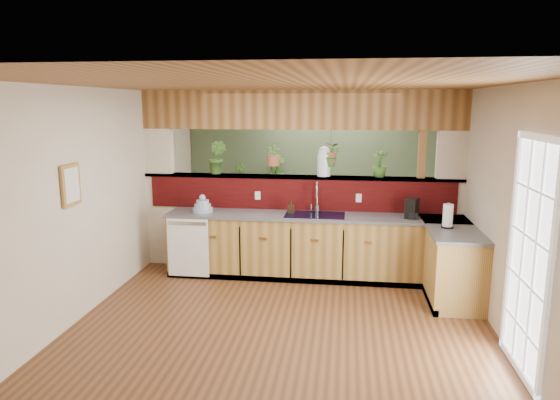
# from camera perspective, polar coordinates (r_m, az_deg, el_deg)

# --- Properties ---
(ground) EXTENTS (4.60, 7.00, 0.01)m
(ground) POSITION_cam_1_polar(r_m,az_deg,el_deg) (6.27, 0.98, -11.64)
(ground) COLOR #57331A
(ground) RESTS_ON ground
(ceiling) EXTENTS (4.60, 7.00, 0.01)m
(ceiling) POSITION_cam_1_polar(r_m,az_deg,el_deg) (5.79, 1.06, 12.83)
(ceiling) COLOR brown
(ceiling) RESTS_ON ground
(wall_back) EXTENTS (4.60, 0.02, 2.60)m
(wall_back) POSITION_cam_1_polar(r_m,az_deg,el_deg) (9.34, 3.50, 4.10)
(wall_back) COLOR beige
(wall_back) RESTS_ON ground
(wall_front) EXTENTS (4.60, 0.02, 2.60)m
(wall_front) POSITION_cam_1_polar(r_m,az_deg,el_deg) (2.60, -8.22, -14.44)
(wall_front) COLOR beige
(wall_front) RESTS_ON ground
(wall_left) EXTENTS (0.02, 7.00, 2.60)m
(wall_left) POSITION_cam_1_polar(r_m,az_deg,el_deg) (6.57, -19.35, 0.60)
(wall_left) COLOR beige
(wall_left) RESTS_ON ground
(wall_right) EXTENTS (0.02, 7.00, 2.60)m
(wall_right) POSITION_cam_1_polar(r_m,az_deg,el_deg) (6.08, 23.08, -0.44)
(wall_right) COLOR beige
(wall_right) RESTS_ON ground
(pass_through_partition) EXTENTS (4.60, 0.21, 2.60)m
(pass_through_partition) POSITION_cam_1_polar(r_m,az_deg,el_deg) (7.23, 2.48, 1.24)
(pass_through_partition) COLOR beige
(pass_through_partition) RESTS_ON ground
(pass_through_ledge) EXTENTS (4.60, 0.21, 0.04)m
(pass_through_ledge) POSITION_cam_1_polar(r_m,az_deg,el_deg) (7.21, 2.26, 2.65)
(pass_through_ledge) COLOR brown
(pass_through_ledge) RESTS_ON ground
(header_beam) EXTENTS (4.60, 0.15, 0.55)m
(header_beam) POSITION_cam_1_polar(r_m,az_deg,el_deg) (7.13, 2.32, 10.26)
(header_beam) COLOR brown
(header_beam) RESTS_ON ground
(sage_backwall) EXTENTS (4.55, 0.02, 2.55)m
(sage_backwall) POSITION_cam_1_polar(r_m,az_deg,el_deg) (9.32, 3.49, 4.09)
(sage_backwall) COLOR #4C6243
(sage_backwall) RESTS_ON ground
(countertop) EXTENTS (4.14, 1.52, 0.90)m
(countertop) POSITION_cam_1_polar(r_m,az_deg,el_deg) (6.91, 8.78, -5.68)
(countertop) COLOR olive
(countertop) RESTS_ON ground
(dishwasher) EXTENTS (0.58, 0.03, 0.82)m
(dishwasher) POSITION_cam_1_polar(r_m,az_deg,el_deg) (7.04, -10.48, -5.35)
(dishwasher) COLOR white
(dishwasher) RESTS_ON ground
(navy_sink) EXTENTS (0.82, 0.50, 0.18)m
(navy_sink) POSITION_cam_1_polar(r_m,az_deg,el_deg) (6.93, 3.99, -2.34)
(navy_sink) COLOR black
(navy_sink) RESTS_ON countertop
(french_door) EXTENTS (0.06, 1.02, 2.16)m
(french_door) POSITION_cam_1_polar(r_m,az_deg,el_deg) (4.92, 26.47, -6.25)
(french_door) COLOR white
(french_door) RESTS_ON ground
(framed_print) EXTENTS (0.04, 0.35, 0.45)m
(framed_print) POSITION_cam_1_polar(r_m,az_deg,el_deg) (5.82, -22.79, 1.60)
(framed_print) COLOR olive
(framed_print) RESTS_ON wall_left
(faucet) EXTENTS (0.19, 0.19, 0.44)m
(faucet) POSITION_cam_1_polar(r_m,az_deg,el_deg) (7.01, 4.23, 0.47)
(faucet) COLOR #B7B7B2
(faucet) RESTS_ON countertop
(dish_stack) EXTENTS (0.29, 0.29, 0.25)m
(dish_stack) POSITION_cam_1_polar(r_m,az_deg,el_deg) (7.14, -8.83, -0.74)
(dish_stack) COLOR #95A4C0
(dish_stack) RESTS_ON countertop
(soap_dispenser) EXTENTS (0.09, 0.10, 0.20)m
(soap_dispenser) POSITION_cam_1_polar(r_m,az_deg,el_deg) (6.97, 1.28, -0.73)
(soap_dispenser) COLOR #332012
(soap_dispenser) RESTS_ON countertop
(coffee_maker) EXTENTS (0.14, 0.24, 0.27)m
(coffee_maker) POSITION_cam_1_polar(r_m,az_deg,el_deg) (6.91, 14.86, -1.00)
(coffee_maker) COLOR black
(coffee_maker) RESTS_ON countertop
(paper_towel) EXTENTS (0.15, 0.15, 0.32)m
(paper_towel) POSITION_cam_1_polar(r_m,az_deg,el_deg) (6.49, 18.63, -1.79)
(paper_towel) COLOR black
(paper_towel) RESTS_ON countertop
(glass_jar) EXTENTS (0.19, 0.19, 0.43)m
(glass_jar) POSITION_cam_1_polar(r_m,az_deg,el_deg) (7.16, 5.05, 4.44)
(glass_jar) COLOR silver
(glass_jar) RESTS_ON pass_through_ledge
(ledge_plant_left) EXTENTS (0.31, 0.27, 0.50)m
(ledge_plant_left) POSITION_cam_1_polar(r_m,az_deg,el_deg) (7.39, -7.18, 4.87)
(ledge_plant_left) COLOR #30591F
(ledge_plant_left) RESTS_ON pass_through_ledge
(ledge_plant_right) EXTENTS (0.25, 0.25, 0.37)m
(ledge_plant_right) POSITION_cam_1_polar(r_m,az_deg,el_deg) (7.17, 11.32, 4.06)
(ledge_plant_right) COLOR #30591F
(ledge_plant_right) RESTS_ON pass_through_ledge
(hanging_plant_a) EXTENTS (0.22, 0.18, 0.52)m
(hanging_plant_a) POSITION_cam_1_polar(r_m,az_deg,el_deg) (7.21, -0.77, 5.80)
(hanging_plant_a) COLOR brown
(hanging_plant_a) RESTS_ON header_beam
(hanging_plant_b) EXTENTS (0.37, 0.34, 0.46)m
(hanging_plant_b) POSITION_cam_1_polar(r_m,az_deg,el_deg) (7.13, 5.84, 6.38)
(hanging_plant_b) COLOR brown
(hanging_plant_b) RESTS_ON header_beam
(shelving_console) EXTENTS (1.37, 0.67, 0.88)m
(shelving_console) POSITION_cam_1_polar(r_m,az_deg,el_deg) (9.33, -1.88, -0.87)
(shelving_console) COLOR black
(shelving_console) RESTS_ON ground
(shelf_plant_a) EXTENTS (0.23, 0.18, 0.39)m
(shelf_plant_a) POSITION_cam_1_polar(r_m,az_deg,el_deg) (9.30, -4.56, 3.05)
(shelf_plant_a) COLOR #30591F
(shelf_plant_a) RESTS_ON shelving_console
(shelf_plant_b) EXTENTS (0.30, 0.30, 0.53)m
(shelf_plant_b) POSITION_cam_1_polar(r_m,az_deg,el_deg) (9.17, -0.35, 3.42)
(shelf_plant_b) COLOR #30591F
(shelf_plant_b) RESTS_ON shelving_console
(floor_plant) EXTENTS (0.63, 0.55, 0.68)m
(floor_plant) POSITION_cam_1_polar(r_m,az_deg,el_deg) (8.18, 10.34, -3.88)
(floor_plant) COLOR #30591F
(floor_plant) RESTS_ON ground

